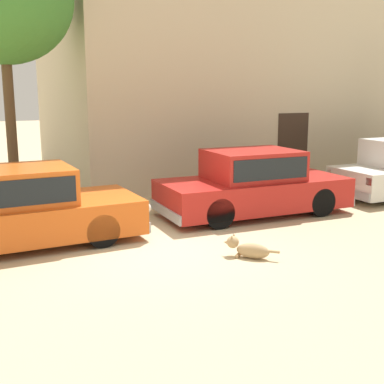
{
  "coord_description": "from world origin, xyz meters",
  "views": [
    {
      "loc": [
        -3.23,
        -7.99,
        2.78
      ],
      "look_at": [
        0.83,
        0.2,
        0.9
      ],
      "focal_mm": 46.62,
      "sensor_mm": 36.0,
      "label": 1
    }
  ],
  "objects": [
    {
      "name": "parked_sedan_second",
      "position": [
        2.91,
        1.3,
        0.72
      ],
      "size": [
        4.48,
        2.0,
        1.46
      ],
      "rotation": [
        0.0,
        0.0,
        -0.05
      ],
      "color": "#AD1E19",
      "rests_on": "ground_plane"
    },
    {
      "name": "apartment_block",
      "position": [
        8.81,
        7.58,
        4.44
      ],
      "size": [
        17.76,
        6.98,
        8.89
      ],
      "color": "beige",
      "rests_on": "ground_plane"
    },
    {
      "name": "ground_plane",
      "position": [
        0.0,
        0.0,
        0.0
      ],
      "size": [
        80.0,
        80.0,
        0.0
      ],
      "primitive_type": "plane",
      "color": "tan"
    },
    {
      "name": "stray_dog_spotted",
      "position": [
        1.17,
        -1.23,
        0.16
      ],
      "size": [
        0.72,
        0.77,
        0.38
      ],
      "rotation": [
        0.0,
        0.0,
        2.32
      ],
      "color": "tan",
      "rests_on": "ground_plane"
    },
    {
      "name": "parked_sedan_nearest",
      "position": [
        -2.19,
        1.23,
        0.7
      ],
      "size": [
        4.52,
        1.87,
        1.42
      ],
      "rotation": [
        0.0,
        0.0,
        0.01
      ],
      "color": "#D15619",
      "rests_on": "ground_plane"
    }
  ]
}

